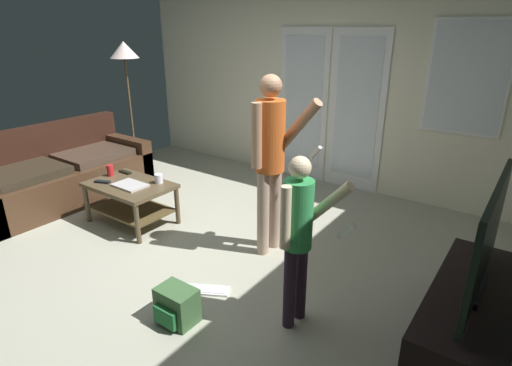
# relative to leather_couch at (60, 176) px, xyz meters

# --- Properties ---
(ground_plane) EXTENTS (5.63, 5.18, 0.02)m
(ground_plane) POSITION_rel_leather_couch_xyz_m (2.11, -0.08, -0.31)
(ground_plane) COLOR #9F9F8C
(wall_back_with_doors) EXTENTS (5.63, 0.09, 2.78)m
(wall_back_with_doors) POSITION_rel_leather_couch_xyz_m (2.18, 2.48, 1.04)
(wall_back_with_doors) COLOR silver
(wall_back_with_doors) RESTS_ON ground_plane
(leather_couch) EXTENTS (0.91, 2.06, 0.88)m
(leather_couch) POSITION_rel_leather_couch_xyz_m (0.00, 0.00, 0.00)
(leather_couch) COLOR #412A1B
(leather_couch) RESTS_ON ground_plane
(coffee_table) EXTENTS (0.90, 0.60, 0.45)m
(coffee_table) POSITION_rel_leather_couch_xyz_m (1.23, 0.08, 0.03)
(coffee_table) COLOR brown
(coffee_table) RESTS_ON ground_plane
(tv_stand) EXTENTS (0.50, 1.38, 0.45)m
(tv_stand) POSITION_rel_leather_couch_xyz_m (4.53, 0.15, -0.08)
(tv_stand) COLOR black
(tv_stand) RESTS_ON ground_plane
(flat_screen_tv) EXTENTS (0.08, 1.18, 0.73)m
(flat_screen_tv) POSITION_rel_leather_couch_xyz_m (4.53, 0.15, 0.51)
(flat_screen_tv) COLOR black
(flat_screen_tv) RESTS_ON tv_stand
(person_adult) EXTENTS (0.56, 0.44, 1.64)m
(person_adult) POSITION_rel_leather_couch_xyz_m (2.76, 0.47, 0.68)
(person_adult) COLOR tan
(person_adult) RESTS_ON ground_plane
(person_child) EXTENTS (0.46, 0.34, 1.26)m
(person_child) POSITION_rel_leather_couch_xyz_m (3.48, -0.28, 0.45)
(person_child) COLOR #2A1B2B
(person_child) RESTS_ON ground_plane
(floor_lamp) EXTENTS (0.40, 0.40, 1.81)m
(floor_lamp) POSITION_rel_leather_couch_xyz_m (-0.31, 1.37, 1.30)
(floor_lamp) COLOR #3B2720
(floor_lamp) RESTS_ON ground_plane
(backpack) EXTENTS (0.29, 0.24, 0.27)m
(backpack) POSITION_rel_leather_couch_xyz_m (2.78, -0.77, -0.17)
(backpack) COLOR #395C34
(backpack) RESTS_ON ground_plane
(loose_keyboard) EXTENTS (0.45, 0.33, 0.02)m
(loose_keyboard) POSITION_rel_leather_couch_xyz_m (2.68, -0.40, -0.29)
(loose_keyboard) COLOR white
(loose_keyboard) RESTS_ON ground_plane
(laptop_closed) EXTENTS (0.35, 0.24, 0.02)m
(laptop_closed) POSITION_rel_leather_couch_xyz_m (1.29, 0.04, 0.16)
(laptop_closed) COLOR #BBB7B7
(laptop_closed) RESTS_ON coffee_table
(cup_near_edge) EXTENTS (0.08, 0.08, 0.10)m
(cup_near_edge) POSITION_rel_leather_couch_xyz_m (1.47, 0.28, 0.20)
(cup_near_edge) COLOR white
(cup_near_edge) RESTS_ON coffee_table
(cup_by_laptop) EXTENTS (0.07, 0.07, 0.12)m
(cup_by_laptop) POSITION_rel_leather_couch_xyz_m (0.86, 0.12, 0.21)
(cup_by_laptop) COLOR red
(cup_by_laptop) RESTS_ON coffee_table
(tv_remote_black) EXTENTS (0.18, 0.11, 0.02)m
(tv_remote_black) POSITION_rel_leather_couch_xyz_m (0.98, -0.07, 0.16)
(tv_remote_black) COLOR black
(tv_remote_black) RESTS_ON coffee_table
(dvd_remote_slim) EXTENTS (0.17, 0.05, 0.02)m
(dvd_remote_slim) POSITION_rel_leather_couch_xyz_m (0.92, 0.27, 0.16)
(dvd_remote_slim) COLOR black
(dvd_remote_slim) RESTS_ON coffee_table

